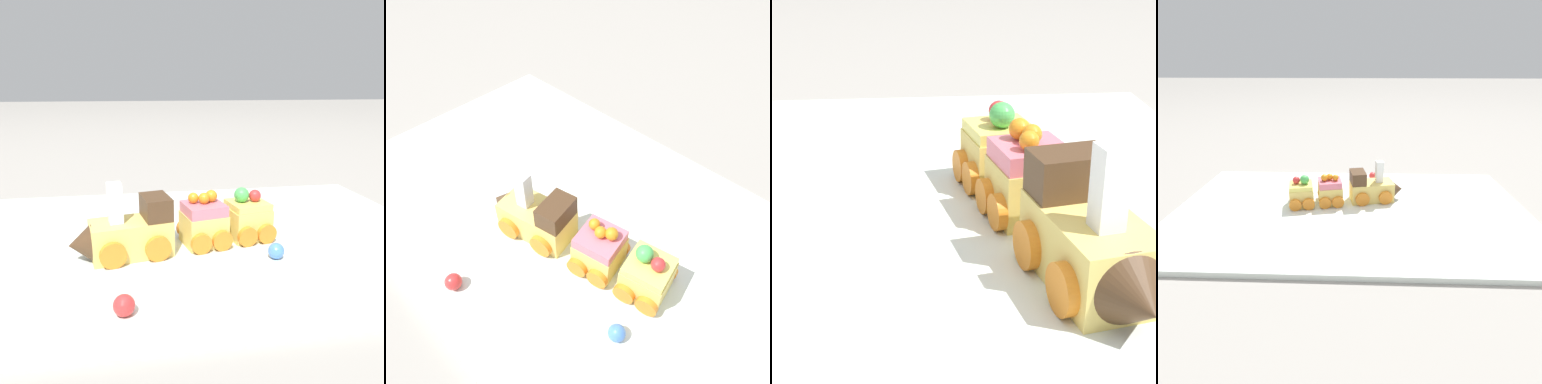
{
  "view_description": "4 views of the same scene",
  "coord_description": "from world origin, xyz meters",
  "views": [
    {
      "loc": [
        0.04,
        0.52,
        0.23
      ],
      "look_at": [
        -0.04,
        0.01,
        0.08
      ],
      "focal_mm": 35.0,
      "sensor_mm": 36.0,
      "label": 1
    },
    {
      "loc": [
        -0.23,
        0.26,
        0.45
      ],
      "look_at": [
        0.05,
        -0.03,
        0.04
      ],
      "focal_mm": 35.0,
      "sensor_mm": 36.0,
      "label": 2
    },
    {
      "loc": [
        0.4,
        -0.06,
        0.23
      ],
      "look_at": [
        -0.01,
        -0.02,
        0.05
      ],
      "focal_mm": 60.0,
      "sensor_mm": 36.0,
      "label": 3
    },
    {
      "loc": [
        0.02,
        -0.63,
        0.34
      ],
      "look_at": [
        -0.0,
        -0.01,
        0.06
      ],
      "focal_mm": 28.0,
      "sensor_mm": 36.0,
      "label": 4
    }
  ],
  "objects": [
    {
      "name": "gumball_blue",
      "position": [
        -0.13,
        0.1,
        0.02
      ],
      "size": [
        0.02,
        0.02,
        0.02
      ],
      "primitive_type": "sphere",
      "color": "#4C84E0",
      "rests_on": "display_board"
    },
    {
      "name": "display_board",
      "position": [
        0.0,
        0.0,
        0.01
      ],
      "size": [
        0.82,
        0.48,
        0.01
      ],
      "primitive_type": "cube",
      "color": "silver",
      "rests_on": "ground_plane"
    },
    {
      "name": "cake_train_locomotive",
      "position": [
        0.06,
        0.05,
        0.04
      ],
      "size": [
        0.14,
        0.08,
        0.1
      ],
      "rotation": [
        0.0,
        0.0,
        0.2
      ],
      "color": "#EACC66",
      "rests_on": "display_board"
    },
    {
      "name": "gumball_red",
      "position": [
        0.06,
        0.19,
        0.02
      ],
      "size": [
        0.02,
        0.02,
        0.02
      ],
      "primitive_type": "sphere",
      "color": "red",
      "rests_on": "display_board"
    },
    {
      "name": "cake_car_lemon",
      "position": [
        -0.12,
        0.02,
        0.04
      ],
      "size": [
        0.07,
        0.08,
        0.08
      ],
      "rotation": [
        0.0,
        0.0,
        0.2
      ],
      "color": "#EACC66",
      "rests_on": "display_board"
    },
    {
      "name": "cake_car_strawberry",
      "position": [
        -0.05,
        0.03,
        0.04
      ],
      "size": [
        0.07,
        0.08,
        0.08
      ],
      "rotation": [
        0.0,
        0.0,
        0.2
      ],
      "color": "#EACC66",
      "rests_on": "display_board"
    },
    {
      "name": "ground_plane",
      "position": [
        0.0,
        0.0,
        0.0
      ],
      "size": [
        10.0,
        10.0,
        0.0
      ],
      "primitive_type": "plane",
      "color": "gray"
    }
  ]
}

